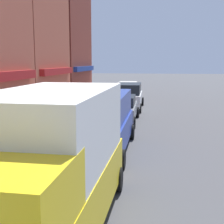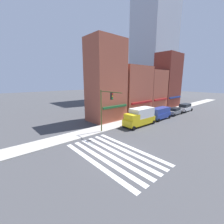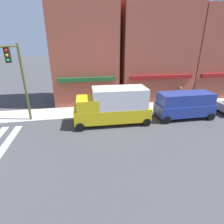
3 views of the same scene
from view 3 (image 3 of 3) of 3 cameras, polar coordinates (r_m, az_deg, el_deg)
The scene contains 5 objects.
storefront_row at distance 23.64m, azimuth 22.74°, elevation 20.54°, with size 30.09×5.30×15.17m.
traffic_signal at distance 14.99m, azimuth -28.25°, elevation 11.20°, with size 0.32×4.32×6.38m.
box_truck_yellow at distance 14.43m, azimuth 0.34°, elevation 2.19°, with size 6.25×2.42×3.04m.
van_blue at distance 16.91m, azimuth 22.63°, elevation 2.35°, with size 5.01×2.22×2.34m.
pedestrian_green_top at distance 20.93m, azimuth 21.21°, elevation 5.41°, with size 0.32×0.32×1.77m.
Camera 3 is at (7.81, -8.69, 6.36)m, focal length 28.00 mm.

